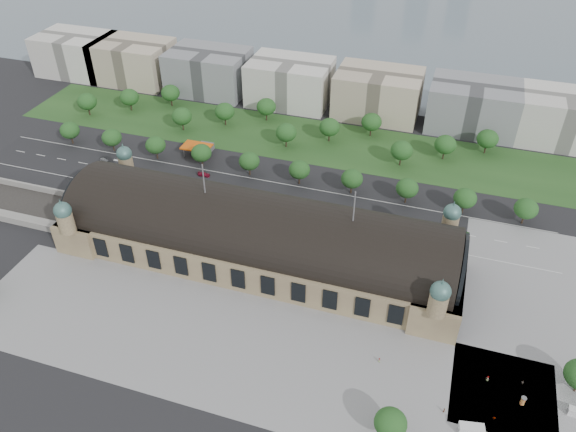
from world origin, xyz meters
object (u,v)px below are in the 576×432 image
(petrol_station, at_px, (202,147))
(traffic_car_6, at_px, (422,228))
(pedestrian_3, at_px, (494,418))
(pedestrian_5, at_px, (488,378))
(traffic_car_2, at_px, (171,183))
(pedestrian_1, at_px, (444,410))
(parked_car_6, at_px, (195,207))
(parked_car_0, at_px, (117,186))
(bus_east, at_px, (327,220))
(van_south, at_px, (470,429))
(bus_mid, at_px, (275,211))
(traffic_car_0, at_px, (98,170))
(pedestrian_0, at_px, (379,360))
(traffic_car_3, at_px, (204,174))
(advertising_column, at_px, (523,401))
(traffic_car_1, at_px, (104,160))
(pedestrian_2, at_px, (523,382))
(parked_car_1, at_px, (149,195))
(parked_car_2, at_px, (156,200))
(traffic_car_4, at_px, (275,208))
(parked_car_3, at_px, (139,196))
(parked_car_4, at_px, (214,208))
(parked_car_5, at_px, (236,209))

(petrol_station, xyz_separation_m, traffic_car_6, (111.33, -29.01, -2.20))
(pedestrian_3, height_order, pedestrian_5, pedestrian_5)
(traffic_car_2, relative_size, pedestrian_1, 2.60)
(parked_car_6, bearing_deg, parked_car_0, -134.76)
(bus_east, relative_size, pedestrian_3, 5.87)
(van_south, bearing_deg, traffic_car_2, 137.33)
(van_south, relative_size, pedestrian_3, 3.99)
(bus_mid, bearing_deg, van_south, -127.09)
(traffic_car_0, height_order, pedestrian_0, pedestrian_0)
(traffic_car_3, bearing_deg, traffic_car_6, -97.14)
(advertising_column, bearing_deg, petrol_station, 145.40)
(traffic_car_1, xyz_separation_m, pedestrian_0, (148.37, -78.13, 0.19))
(pedestrian_1, distance_m, pedestrian_2, 27.50)
(parked_car_1, bearing_deg, traffic_car_0, -135.54)
(pedestrian_3, distance_m, pedestrian_5, 13.59)
(van_south, bearing_deg, pedestrian_2, 46.05)
(traffic_car_1, height_order, parked_car_2, traffic_car_1)
(parked_car_0, bearing_deg, pedestrian_3, 37.41)
(parked_car_0, height_order, parked_car_2, parked_car_0)
(traffic_car_4, bearing_deg, parked_car_1, -80.36)
(pedestrian_2, bearing_deg, traffic_car_1, 21.21)
(traffic_car_4, bearing_deg, pedestrian_5, 56.70)
(traffic_car_1, xyz_separation_m, parked_car_3, (31.66, -21.76, 0.08))
(traffic_car_1, height_order, parked_car_0, parked_car_0)
(traffic_car_3, distance_m, parked_car_4, 27.11)
(parked_car_0, xyz_separation_m, advertising_column, (172.54, -62.57, 0.77))
(parked_car_1, distance_m, pedestrian_1, 151.23)
(traffic_car_0, relative_size, pedestrian_1, 2.29)
(traffic_car_1, distance_m, parked_car_2, 45.58)
(traffic_car_1, relative_size, pedestrian_1, 2.23)
(parked_car_6, height_order, bus_east, bus_east)
(traffic_car_2, xyz_separation_m, van_south, (136.71, -86.45, 0.74))
(traffic_car_1, relative_size, bus_east, 0.39)
(parked_car_1, bearing_deg, pedestrian_1, 34.75)
(parked_car_4, bearing_deg, parked_car_3, -117.31)
(parked_car_1, relative_size, parked_car_6, 0.94)
(parked_car_3, distance_m, advertising_column, 169.36)
(traffic_car_0, distance_m, parked_car_1, 34.35)
(parked_car_4, distance_m, pedestrian_3, 135.05)
(traffic_car_4, distance_m, bus_east, 23.40)
(traffic_car_0, height_order, pedestrian_2, pedestrian_2)
(traffic_car_2, bearing_deg, parked_car_1, -15.70)
(parked_car_4, height_order, bus_mid, bus_mid)
(traffic_car_6, xyz_separation_m, parked_car_1, (-117.42, -13.21, -0.09))
(bus_east, distance_m, van_south, 101.39)
(parked_car_2, height_order, bus_mid, bus_mid)
(traffic_car_3, height_order, pedestrian_0, pedestrian_0)
(pedestrian_2, bearing_deg, parked_car_6, 20.94)
(traffic_car_2, bearing_deg, bus_east, 90.07)
(traffic_car_1, height_order, parked_car_5, traffic_car_1)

